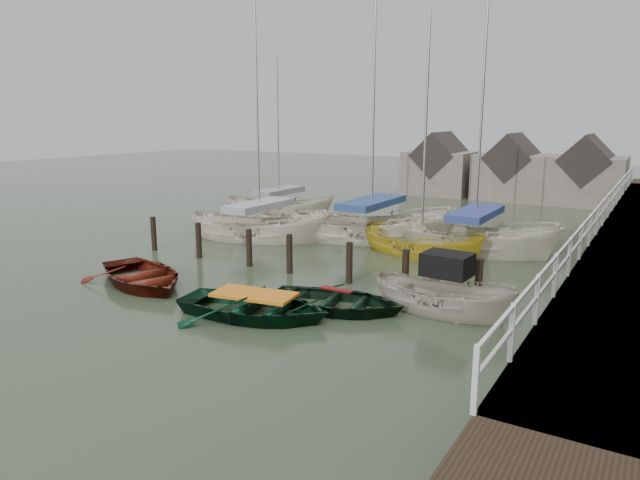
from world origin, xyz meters
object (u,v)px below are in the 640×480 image
Objects in this scene: motorboat at (443,309)px; sailboat_a at (260,238)px; sailboat_c at (421,254)px; rowboat_dkgreen at (337,310)px; sailboat_e at (279,216)px; rowboat_green at (255,317)px; sailboat_b at (371,239)px; sailboat_d at (474,250)px; rowboat_red at (143,285)px.

sailboat_a reaches higher than motorboat.
sailboat_a reaches higher than sailboat_c.
sailboat_e is (-10.44, 11.83, 0.06)m from rowboat_dkgreen.
sailboat_b is (-1.71, 10.68, 0.06)m from rowboat_green.
sailboat_b reaches higher than rowboat_green.
rowboat_dkgreen is (1.65, 1.68, 0.00)m from rowboat_green.
motorboat is 6.98m from sailboat_c.
rowboat_green is 0.33× the size of sailboat_d.
motorboat reaches higher than rowboat_green.
motorboat is (2.68, 1.38, 0.10)m from rowboat_dkgreen.
sailboat_a is 0.91× the size of sailboat_d.
sailboat_e is (-2.65, 5.22, -0.00)m from sailboat_a.
rowboat_green is 1.02× the size of motorboat.
sailboat_d reaches higher than sailboat_c.
rowboat_green is 10.81m from sailboat_b.
rowboat_green is 1.11× the size of rowboat_dkgreen.
sailboat_e reaches higher than rowboat_green.
rowboat_dkgreen is 9.36m from sailboat_d.
rowboat_dkgreen is 7.63m from sailboat_c.
rowboat_dkgreen is at bearing -157.89° from sailboat_e.
rowboat_green is 9.38m from sailboat_c.
sailboat_d reaches higher than rowboat_red.
sailboat_e is at bearing 37.00° from rowboat_red.
rowboat_green is at bearing 126.01° from rowboat_dkgreen.
sailboat_e is (-9.99, 4.22, 0.05)m from sailboat_c.
rowboat_red is 9.72m from motorboat.
rowboat_red is 0.37× the size of sailboat_a.
sailboat_a is at bearing 97.85° from sailboat_b.
sailboat_c is at bearing -14.41° from rowboat_red.
motorboat is 11.71m from sailboat_a.
sailboat_a reaches higher than rowboat_red.
sailboat_b is 3.22m from sailboat_c.
sailboat_a reaches higher than rowboat_dkgreen.
rowboat_red is at bearing 90.49° from rowboat_dkgreen.
sailboat_b is at bearing -131.19° from sailboat_e.
sailboat_a is at bearing 66.84° from motorboat.
sailboat_e is at bearing 54.86° from motorboat.
motorboat is 0.35× the size of sailboat_a.
sailboat_c is 0.77× the size of sailboat_d.
rowboat_dkgreen is 0.33× the size of sailboat_a.
sailboat_d reaches higher than sailboat_e.
rowboat_dkgreen is at bearing -146.07° from sailboat_a.
rowboat_green is 2.36m from rowboat_dkgreen.
rowboat_red reaches higher than rowboat_dkgreen.
rowboat_dkgreen is 15.78m from sailboat_e.
sailboat_d reaches higher than sailboat_b.
rowboat_dkgreen is 0.29× the size of sailboat_d.
sailboat_d reaches higher than rowboat_green.
sailboat_b is (-6.04, 7.62, -0.04)m from motorboat.
sailboat_b is at bearing -77.51° from sailboat_a.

